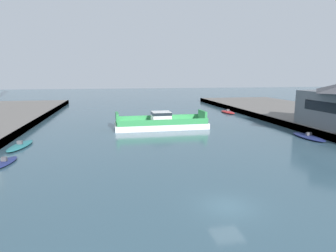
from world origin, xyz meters
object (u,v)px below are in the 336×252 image
at_px(moored_boat_mid_right, 228,112).
at_px(moored_boat_far_left, 20,146).
at_px(moored_boat_near_left, 4,163).
at_px(moored_boat_near_right, 308,137).
at_px(chain_ferry, 161,123).

relative_size(moored_boat_mid_right, moored_boat_far_left, 0.96).
xyz_separation_m(moored_boat_near_left, moored_boat_near_right, (44.89, 6.15, 0.04)).
height_order(moored_boat_mid_right, moored_boat_far_left, moored_boat_mid_right).
bearing_deg(chain_ferry, moored_boat_far_left, -153.74).
height_order(moored_boat_near_left, moored_boat_near_right, moored_boat_near_right).
bearing_deg(moored_boat_near_left, moored_boat_near_right, 7.80).
xyz_separation_m(moored_boat_near_left, moored_boat_far_left, (-0.69, 8.44, 0.03)).
distance_m(moored_boat_mid_right, moored_boat_far_left, 53.94).
distance_m(chain_ferry, moored_boat_far_left, 25.43).
distance_m(chain_ferry, moored_boat_near_left, 29.61).
distance_m(moored_boat_near_left, moored_boat_near_right, 45.31).
relative_size(chain_ferry, moored_boat_near_right, 2.39).
bearing_deg(moored_boat_mid_right, moored_boat_near_right, -88.18).
relative_size(moored_boat_near_left, moored_boat_near_right, 0.73).
bearing_deg(moored_boat_near_right, moored_boat_mid_right, 91.82).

